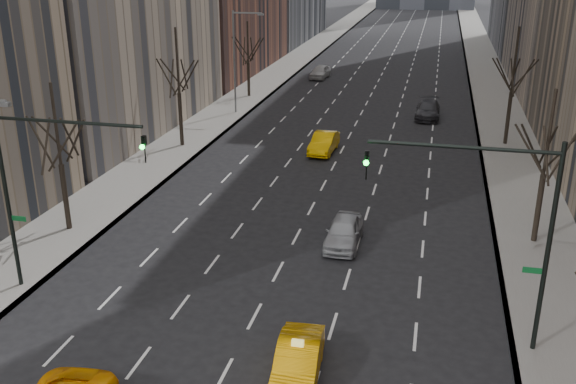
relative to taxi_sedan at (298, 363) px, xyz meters
The scene contains 15 objects.
sidewalk_left 63.43m from the taxi_sedan, 103.54° to the left, with size 4.50×320.00×0.15m, color slate.
sidewalk_right 62.42m from the taxi_sedan, 81.11° to the left, with size 4.50×320.00×0.15m, color slate.
tree_lw_b 17.77m from the taxi_sedan, 146.51° to the left, with size 3.36×3.50×7.82m.
tree_lw_c 29.71m from the taxi_sedan, 119.64° to the left, with size 3.36×3.50×8.74m.
tree_lw_d 46.13m from the taxi_sedan, 108.49° to the left, with size 3.36×3.50×7.36m.
tree_rw_b 16.85m from the taxi_sedan, 55.48° to the left, with size 3.36×3.50×7.82m.
tree_rw_c 33.20m from the taxi_sedan, 73.47° to the left, with size 3.36×3.50×8.74m.
traffic_mast_left 13.17m from the taxi_sedan, 162.65° to the left, with size 6.69×0.39×8.00m.
traffic_mast_right 8.87m from the taxi_sedan, 29.36° to the left, with size 6.69×0.39×8.00m.
streetlight_far 39.36m from the taxi_sedan, 110.14° to the left, with size 2.83×0.22×9.00m.
taxi_sedan is the anchor object (origin of this frame).
silver_sedan_ahead 11.30m from the taxi_sedan, 90.36° to the left, with size 1.68×4.18×1.42m, color #929499.
far_taxi 26.97m from the taxi_sedan, 98.19° to the left, with size 1.54×4.43×1.46m, color #FFBC05.
far_suv_grey 39.17m from the taxi_sedan, 85.12° to the left, with size 2.08×5.12×1.49m, color #29282D.
far_car_white 56.15m from the taxi_sedan, 99.65° to the left, with size 1.76×4.38×1.49m, color #BCBCBC.
Camera 1 is at (6.51, -9.87, 14.10)m, focal length 40.00 mm.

